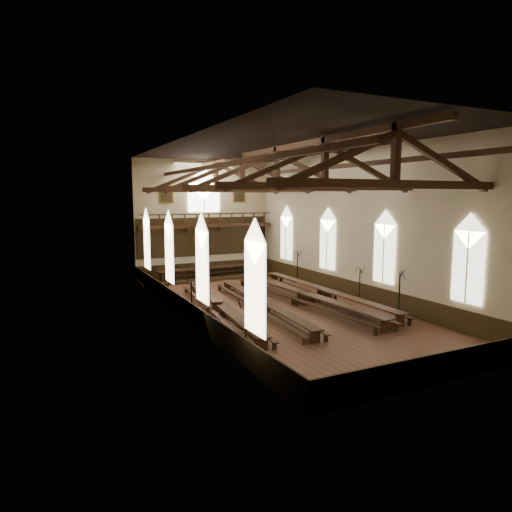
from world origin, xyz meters
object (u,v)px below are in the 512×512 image
(candelabrum_left_mid, at_px, (192,306))
(candelabrum_right_near, at_px, (399,302))
(refectory_row_c, at_px, (303,295))
(high_table, at_px, (207,269))
(candelabrum_right_mid, at_px, (359,292))
(dais, at_px, (207,278))
(refectory_row_d, at_px, (324,292))
(refectory_row_a, at_px, (221,306))
(candelabrum_right_far, at_px, (297,273))
(candelabrum_left_near, at_px, (246,341))
(refectory_row_b, at_px, (262,302))
(candelabrum_left_far, at_px, (168,290))

(candelabrum_left_mid, distance_m, candelabrum_right_near, 12.03)
(refectory_row_c, height_order, candelabrum_left_mid, candelabrum_left_mid)
(high_table, bearing_deg, candelabrum_right_mid, -64.74)
(high_table, relative_size, candelabrum_right_near, 3.24)
(candelabrum_left_mid, xyz_separation_m, candelabrum_right_near, (11.10, -4.64, 0.10))
(refectory_row_c, height_order, dais, refectory_row_c)
(refectory_row_d, bearing_deg, candelabrum_left_mid, -177.01)
(dais, height_order, candelabrum_right_mid, candelabrum_right_mid)
(refectory_row_a, height_order, candelabrum_left_mid, candelabrum_left_mid)
(refectory_row_d, distance_m, candelabrum_right_mid, 2.30)
(candelabrum_right_far, bearing_deg, candelabrum_left_mid, -148.96)
(dais, distance_m, candelabrum_left_near, 19.53)
(refectory_row_b, bearing_deg, refectory_row_c, 4.17)
(dais, xyz_separation_m, candelabrum_right_far, (5.95, -4.86, 0.71))
(high_table, relative_size, candelabrum_right_far, 3.26)
(dais, bearing_deg, candelabrum_left_near, -105.30)
(candelabrum_left_mid, bearing_deg, candelabrum_right_near, -22.71)
(refectory_row_a, bearing_deg, dais, 73.64)
(refectory_row_c, relative_size, high_table, 1.76)
(refectory_row_c, xyz_separation_m, candelabrum_right_mid, (3.58, -1.15, 0.12))
(refectory_row_c, bearing_deg, refectory_row_b, -175.83)
(refectory_row_c, bearing_deg, candelabrum_left_near, -135.58)
(refectory_row_a, relative_size, candelabrum_left_near, 5.37)
(refectory_row_c, xyz_separation_m, candelabrum_left_mid, (-7.52, -0.09, 0.11))
(refectory_row_a, relative_size, candelabrum_right_near, 5.33)
(high_table, bearing_deg, refectory_row_d, -68.89)
(candelabrum_left_near, bearing_deg, refectory_row_a, 76.40)
(high_table, relative_size, candelabrum_left_near, 3.26)
(candelabrum_right_near, bearing_deg, refectory_row_a, 153.59)
(candelabrum_left_near, relative_size, candelabrum_left_mid, 1.12)
(candelabrum_left_near, height_order, candelabrum_right_near, candelabrum_right_near)
(refectory_row_a, distance_m, candelabrum_right_far, 11.49)
(refectory_row_b, xyz_separation_m, candelabrum_left_near, (-4.39, -7.14, 0.29))
(candelabrum_left_near, distance_m, candelabrum_right_far, 17.84)
(refectory_row_b, relative_size, candelabrum_left_near, 5.31)
(refectory_row_a, xyz_separation_m, candelabrum_left_far, (-1.76, 4.94, 0.22))
(high_table, bearing_deg, refectory_row_a, -106.36)
(refectory_row_d, bearing_deg, candelabrum_right_far, 74.77)
(candelabrum_right_mid, xyz_separation_m, candelabrum_right_far, (0.00, 7.75, 0.08))
(refectory_row_a, bearing_deg, candelabrum_right_mid, -6.48)
(refectory_row_c, xyz_separation_m, dais, (-2.37, 11.46, -0.51))
(candelabrum_right_mid, bearing_deg, refectory_row_a, 173.52)
(refectory_row_d, relative_size, candelabrum_left_near, 5.58)
(candelabrum_right_near, distance_m, candelabrum_right_mid, 3.58)
(refectory_row_c, xyz_separation_m, candelabrum_left_far, (-7.52, 4.84, 0.14))
(refectory_row_b, bearing_deg, candelabrum_right_near, -33.87)
(dais, bearing_deg, candelabrum_right_mid, -64.74)
(refectory_row_c, height_order, candelabrum_left_near, candelabrum_left_near)
(refectory_row_b, xyz_separation_m, dais, (0.76, 11.68, -0.42))
(candelabrum_right_mid, bearing_deg, candelabrum_left_near, -150.75)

